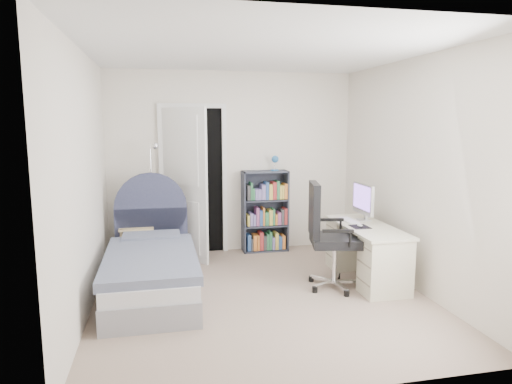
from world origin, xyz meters
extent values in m
cube|color=gray|center=(0.00, 0.00, -0.03)|extent=(3.40, 3.60, 0.05)
cube|color=white|center=(0.00, 0.00, 2.52)|extent=(3.40, 3.60, 0.05)
cube|color=silver|center=(0.00, 1.82, 1.25)|extent=(3.40, 0.05, 2.50)
cube|color=silver|center=(0.00, -1.82, 1.25)|extent=(3.40, 0.05, 2.50)
cube|color=silver|center=(-1.72, 0.00, 1.25)|extent=(0.05, 3.60, 2.50)
cube|color=silver|center=(1.72, 0.00, 1.25)|extent=(0.05, 3.60, 2.50)
cube|color=black|center=(-0.55, 1.80, 1.00)|extent=(0.80, 0.01, 2.00)
cube|color=white|center=(-0.98, 1.77, 1.00)|extent=(0.06, 0.06, 2.00)
cube|color=white|center=(-0.12, 1.77, 1.00)|extent=(0.06, 0.06, 2.00)
cube|color=white|center=(-0.55, 1.77, 2.03)|extent=(0.92, 0.06, 0.06)
cube|color=white|center=(-0.69, 1.47, 1.00)|extent=(0.55, 0.64, 2.00)
cube|color=gray|center=(-1.12, 0.27, 0.12)|extent=(0.90, 1.88, 0.24)
cube|color=silver|center=(-1.12, 0.27, 0.31)|extent=(0.88, 1.84, 0.15)
cube|color=slate|center=(-1.12, 0.18, 0.42)|extent=(0.93, 1.60, 0.09)
cube|color=slate|center=(-1.12, 0.95, 0.44)|extent=(0.67, 0.38, 0.11)
cube|color=#363954|center=(-1.12, 1.25, 0.38)|extent=(0.89, 0.06, 0.75)
cylinder|color=#363954|center=(-1.12, 1.25, 0.75)|extent=(0.89, 0.06, 0.89)
cylinder|color=tan|center=(-1.48, 1.16, 0.26)|extent=(0.04, 0.04, 0.52)
cylinder|color=tan|center=(-1.48, 1.51, 0.26)|extent=(0.04, 0.04, 0.52)
cylinder|color=tan|center=(-1.13, 1.16, 0.26)|extent=(0.04, 0.04, 0.52)
cylinder|color=tan|center=(-1.13, 1.51, 0.26)|extent=(0.04, 0.04, 0.52)
cube|color=tan|center=(-1.31, 1.33, 0.51)|extent=(0.42, 0.42, 0.03)
cube|color=tan|center=(-1.31, 1.33, 0.18)|extent=(0.37, 0.37, 0.02)
cube|color=#B24C33|center=(-1.36, 1.33, 0.54)|extent=(0.17, 0.23, 0.03)
cube|color=#3F598C|center=(-1.36, 1.33, 0.57)|extent=(0.16, 0.22, 0.03)
cube|color=#D8CC7F|center=(-1.36, 1.33, 0.60)|extent=(0.15, 0.21, 0.03)
cylinder|color=silver|center=(-1.11, 1.48, 0.01)|extent=(0.22, 0.22, 0.02)
cylinder|color=silver|center=(-1.11, 1.48, 0.78)|extent=(0.02, 0.02, 1.54)
sphere|color=silver|center=(-1.04, 1.44, 1.52)|extent=(0.09, 0.09, 0.09)
cube|color=#363B4A|center=(0.13, 1.66, 0.57)|extent=(0.02, 0.27, 1.14)
cube|color=#363B4A|center=(0.74, 1.66, 0.57)|extent=(0.02, 0.27, 1.14)
cube|color=#363B4A|center=(0.43, 1.66, 1.13)|extent=(0.64, 0.27, 0.02)
cube|color=#363B4A|center=(0.43, 1.66, 0.01)|extent=(0.64, 0.27, 0.02)
cube|color=#363B4A|center=(0.43, 1.80, 0.57)|extent=(0.64, 0.01, 1.14)
cube|color=#363B4A|center=(0.43, 1.66, 0.36)|extent=(0.60, 0.25, 0.02)
cube|color=#363B4A|center=(0.43, 1.66, 0.73)|extent=(0.60, 0.25, 0.02)
cylinder|color=#2668A7|center=(0.57, 1.66, 1.15)|extent=(0.11, 0.11, 0.02)
cylinder|color=silver|center=(0.57, 1.66, 1.22)|extent=(0.01, 0.01, 0.15)
sphere|color=#2668A7|center=(0.57, 1.64, 1.30)|extent=(0.10, 0.10, 0.10)
cube|color=#335999|center=(0.19, 1.64, 0.14)|extent=(0.05, 0.19, 0.23)
cube|color=#3F3F3F|center=(0.23, 1.64, 0.11)|extent=(0.03, 0.19, 0.17)
cube|color=orange|center=(0.27, 1.64, 0.14)|extent=(0.05, 0.19, 0.22)
cube|color=orange|center=(0.32, 1.64, 0.14)|extent=(0.03, 0.19, 0.21)
cube|color=#B23333|center=(0.37, 1.64, 0.16)|extent=(0.05, 0.19, 0.25)
cube|color=#3F3F3F|center=(0.42, 1.64, 0.13)|extent=(0.04, 0.19, 0.20)
cube|color=#337F4C|center=(0.46, 1.64, 0.14)|extent=(0.03, 0.19, 0.22)
cube|color=#337F4C|center=(0.50, 1.64, 0.16)|extent=(0.03, 0.19, 0.25)
cube|color=#7F72B2|center=(0.54, 1.64, 0.11)|extent=(0.04, 0.19, 0.17)
cube|color=#D8BF4C|center=(0.59, 1.64, 0.15)|extent=(0.05, 0.19, 0.24)
cube|color=#335999|center=(0.64, 1.64, 0.12)|extent=(0.05, 0.19, 0.18)
cube|color=orange|center=(0.69, 1.64, 0.12)|extent=(0.04, 0.19, 0.19)
cube|color=#D8BF4C|center=(0.18, 1.64, 0.46)|extent=(0.03, 0.19, 0.15)
cube|color=#7F72B2|center=(0.22, 1.64, 0.47)|extent=(0.04, 0.19, 0.18)
cube|color=#7F72B2|center=(0.27, 1.64, 0.46)|extent=(0.03, 0.19, 0.16)
cube|color=#994C7F|center=(0.31, 1.64, 0.51)|extent=(0.04, 0.19, 0.25)
cube|color=#335999|center=(0.36, 1.64, 0.49)|extent=(0.04, 0.19, 0.21)
cube|color=orange|center=(0.40, 1.64, 0.51)|extent=(0.02, 0.19, 0.25)
cube|color=#337F4C|center=(0.44, 1.64, 0.47)|extent=(0.05, 0.19, 0.18)
cube|color=#D8BF4C|center=(0.50, 1.64, 0.49)|extent=(0.05, 0.19, 0.21)
cube|color=#337F4C|center=(0.54, 1.64, 0.50)|extent=(0.03, 0.19, 0.23)
cube|color=orange|center=(0.58, 1.64, 0.46)|extent=(0.03, 0.19, 0.15)
cube|color=#994C7F|center=(0.62, 1.64, 0.47)|extent=(0.05, 0.19, 0.17)
cube|color=#3F3F3F|center=(0.67, 1.64, 0.49)|extent=(0.04, 0.19, 0.21)
cube|color=#B23333|center=(0.72, 1.64, 0.50)|extent=(0.05, 0.19, 0.23)
cube|color=#3F3F3F|center=(0.19, 1.64, 0.85)|extent=(0.04, 0.19, 0.20)
cube|color=#337F4C|center=(0.22, 1.64, 0.87)|extent=(0.02, 0.19, 0.24)
cube|color=#337F4C|center=(0.26, 1.64, 0.83)|extent=(0.03, 0.19, 0.16)
cube|color=#7F72B2|center=(0.29, 1.64, 0.82)|extent=(0.03, 0.19, 0.15)
cube|color=#7F72B2|center=(0.34, 1.64, 0.82)|extent=(0.05, 0.19, 0.15)
cube|color=#7F72B2|center=(0.39, 1.64, 0.85)|extent=(0.05, 0.19, 0.21)
cube|color=#335999|center=(0.45, 1.64, 0.87)|extent=(0.04, 0.19, 0.24)
cube|color=#D8BF4C|center=(0.50, 1.64, 0.85)|extent=(0.05, 0.19, 0.21)
cube|color=#B23333|center=(0.55, 1.64, 0.87)|extent=(0.05, 0.19, 0.24)
cube|color=#337F4C|center=(0.60, 1.64, 0.88)|extent=(0.04, 0.19, 0.25)
cube|color=#D8BF4C|center=(0.64, 1.64, 0.85)|extent=(0.03, 0.19, 0.19)
cube|color=#D8BF4C|center=(0.68, 1.64, 0.84)|extent=(0.02, 0.19, 0.19)
cube|color=orange|center=(0.71, 1.64, 0.85)|extent=(0.04, 0.19, 0.21)
cube|color=beige|center=(1.30, 0.23, 0.63)|extent=(0.53, 1.32, 0.03)
cube|color=beige|center=(1.30, -0.24, 0.31)|extent=(0.49, 0.35, 0.61)
cube|color=beige|center=(1.30, 0.70, 0.31)|extent=(0.49, 0.35, 0.61)
cube|color=silver|center=(1.38, 0.49, 0.65)|extent=(0.14, 0.14, 0.01)
cube|color=silver|center=(1.41, 0.49, 0.75)|extent=(0.03, 0.05, 0.19)
cube|color=silver|center=(1.37, 0.49, 0.91)|extent=(0.04, 0.49, 0.35)
cube|color=#925EE4|center=(1.34, 0.49, 0.93)|extent=(0.00, 0.44, 0.28)
cube|color=white|center=(1.19, 0.49, 0.65)|extent=(0.11, 0.35, 0.02)
cube|color=black|center=(1.19, 0.18, 0.65)|extent=(0.19, 0.23, 0.00)
ellipsoid|color=white|center=(1.19, 0.18, 0.66)|extent=(0.05, 0.09, 0.03)
cube|color=silver|center=(1.00, 0.05, 0.06)|extent=(0.30, 0.11, 0.03)
cylinder|color=black|center=(1.14, 0.02, 0.03)|extent=(0.07, 0.07, 0.06)
cube|color=silver|center=(0.93, 0.20, 0.06)|extent=(0.19, 0.28, 0.03)
cylinder|color=black|center=(1.00, 0.33, 0.03)|extent=(0.07, 0.07, 0.06)
cube|color=silver|center=(0.76, 0.19, 0.06)|extent=(0.23, 0.25, 0.03)
cylinder|color=black|center=(0.66, 0.29, 0.03)|extent=(0.07, 0.07, 0.06)
cube|color=silver|center=(0.72, 0.02, 0.06)|extent=(0.29, 0.16, 0.03)
cylinder|color=black|center=(0.59, -0.04, 0.03)|extent=(0.07, 0.07, 0.06)
cube|color=silver|center=(0.87, -0.06, 0.06)|extent=(0.07, 0.30, 0.03)
cylinder|color=black|center=(0.88, -0.21, 0.03)|extent=(0.07, 0.07, 0.06)
cylinder|color=silver|center=(0.85, 0.08, 0.29)|extent=(0.06, 0.06, 0.45)
cube|color=black|center=(0.85, 0.08, 0.53)|extent=(0.61, 0.61, 0.10)
cube|color=black|center=(0.63, 0.13, 0.87)|extent=(0.17, 0.47, 0.59)
cube|color=black|center=(0.77, -0.19, 0.70)|extent=(0.32, 0.11, 0.03)
cube|color=black|center=(0.89, 0.36, 0.70)|extent=(0.32, 0.11, 0.03)
camera|label=1|loc=(-1.00, -4.48, 1.82)|focal=32.00mm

